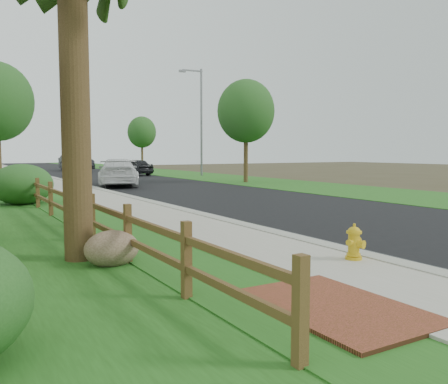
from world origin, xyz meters
TOP-DOWN VIEW (x-y plane):
  - ground at (0.00, 0.00)m, footprint 120.00×120.00m
  - road at (4.60, 35.00)m, footprint 8.00×90.00m
  - curb at (0.40, 35.00)m, footprint 0.40×90.00m
  - wet_gutter at (0.75, 35.00)m, footprint 0.50×90.00m
  - sidewalk at (-0.90, 35.00)m, footprint 2.20×90.00m
  - grass_strip at (-2.80, 35.00)m, footprint 1.60×90.00m
  - verge_far at (11.50, 35.00)m, footprint 6.00×90.00m
  - brick_patch at (-2.20, -1.00)m, footprint 1.60×2.40m
  - ranch_fence at (-3.60, 6.40)m, footprint 0.12×16.92m
  - fire_hydrant at (-0.10, 0.73)m, footprint 0.43×0.35m
  - white_suv at (2.25, 21.45)m, footprint 3.70×5.81m
  - dark_car_mid at (7.20, 32.58)m, footprint 2.38×4.28m
  - dark_car_far at (5.19, 44.29)m, footprint 2.56×5.64m
  - streetlight at (11.52, 29.02)m, footprint 1.99×0.34m
  - boulder at (-3.90, 2.79)m, footprint 1.17×1.02m
  - shrub_d at (-3.90, 14.00)m, footprint 2.57×2.57m
  - tree_near_right at (10.29, 20.25)m, footprint 3.66×3.66m
  - tree_far_right at (12.89, 45.73)m, footprint 3.21×3.21m

SIDE VIEW (x-z plane):
  - ground at x=0.00m, z-range 0.00..0.00m
  - road at x=4.60m, z-range 0.00..0.02m
  - verge_far at x=11.50m, z-range 0.00..0.04m
  - wet_gutter at x=0.75m, z-range 0.02..0.02m
  - grass_strip at x=-2.80m, z-range 0.00..0.06m
  - sidewalk at x=-0.90m, z-range 0.00..0.10m
  - brick_patch at x=-2.20m, z-range 0.00..0.11m
  - curb at x=0.40m, z-range 0.00..0.12m
  - boulder at x=-3.90m, z-range 0.00..0.65m
  - fire_hydrant at x=-0.10m, z-range 0.07..0.72m
  - ranch_fence at x=-3.60m, z-range 0.07..1.17m
  - dark_car_mid at x=7.20m, z-range 0.02..1.40m
  - shrub_d at x=-3.90m, z-range 0.00..1.56m
  - white_suv at x=2.25m, z-range 0.02..1.59m
  - dark_car_far at x=5.19m, z-range 0.02..1.81m
  - tree_far_right at x=12.89m, z-range 1.18..7.11m
  - tree_near_right at x=10.29m, z-range 1.27..7.85m
  - streetlight at x=11.52m, z-range 0.57..9.18m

